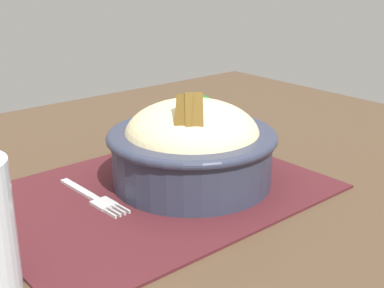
{
  "coord_description": "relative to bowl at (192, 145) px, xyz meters",
  "views": [
    {
      "loc": [
        0.31,
        0.46,
        1.01
      ],
      "look_at": [
        -0.08,
        -0.01,
        0.8
      ],
      "focal_mm": 49.22,
      "sensor_mm": 36.0,
      "label": 1
    }
  ],
  "objects": [
    {
      "name": "placemat",
      "position": [
        0.05,
        -0.01,
        -0.05
      ],
      "size": [
        0.4,
        0.29,
        0.0
      ],
      "primitive_type": "cube",
      "rotation": [
        0.0,
        0.0,
        0.01
      ],
      "color": "#47191E",
      "rests_on": "table"
    },
    {
      "name": "fork",
      "position": [
        0.12,
        -0.03,
        -0.05
      ],
      "size": [
        0.02,
        0.13,
        0.0
      ],
      "color": "#B9B9B9",
      "rests_on": "placemat"
    },
    {
      "name": "bowl",
      "position": [
        0.0,
        0.0,
        0.0
      ],
      "size": [
        0.21,
        0.21,
        0.12
      ],
      "color": "#2D3347",
      "rests_on": "placemat"
    },
    {
      "name": "table",
      "position": [
        0.08,
        0.01,
        -0.11
      ],
      "size": [
        1.22,
        0.94,
        0.75
      ],
      "color": "#4C3826",
      "rests_on": "ground_plane"
    }
  ]
}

